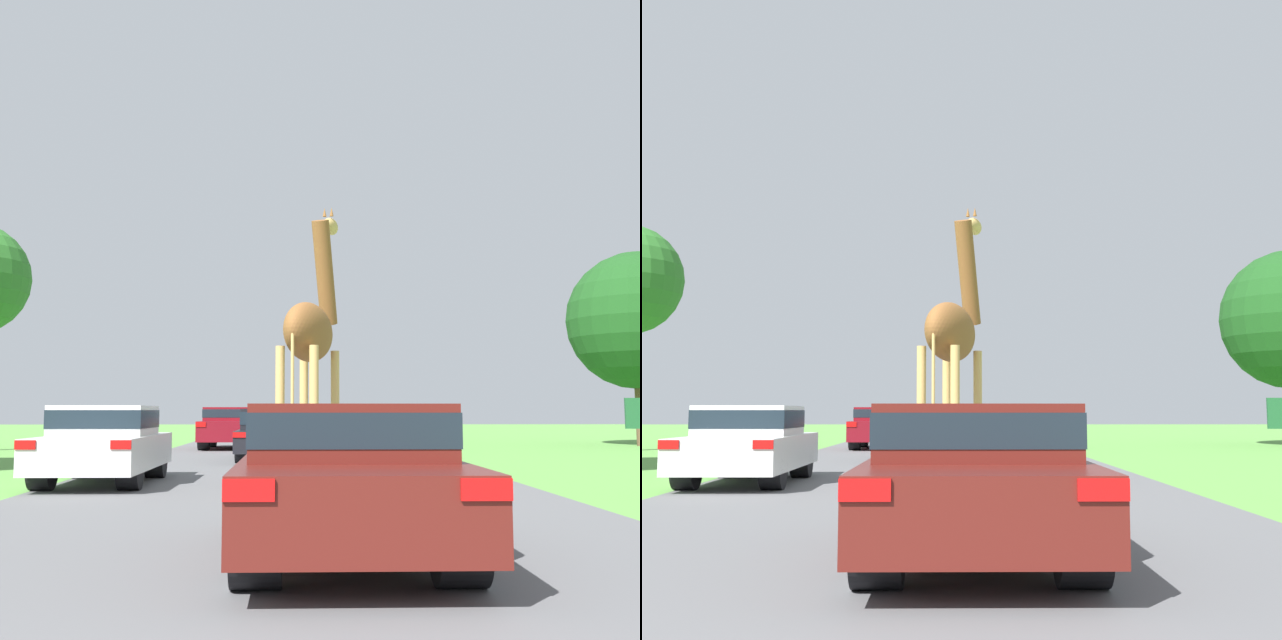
{
  "view_description": "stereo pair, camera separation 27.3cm",
  "coord_description": "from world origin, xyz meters",
  "views": [
    {
      "loc": [
        0.07,
        -1.23,
        1.28
      ],
      "look_at": [
        0.51,
        11.84,
        2.77
      ],
      "focal_mm": 45.0,
      "sensor_mm": 36.0,
      "label": 1
    },
    {
      "loc": [
        0.34,
        -1.24,
        1.28
      ],
      "look_at": [
        0.51,
        11.84,
        2.77
      ],
      "focal_mm": 45.0,
      "sensor_mm": 36.0,
      "label": 2
    }
  ],
  "objects": [
    {
      "name": "car_queue_right",
      "position": [
        1.76,
        15.0,
        0.74
      ],
      "size": [
        1.82,
        4.12,
        1.36
      ],
      "color": "silver",
      "rests_on": "ground"
    },
    {
      "name": "car_verge_right",
      "position": [
        -3.3,
        13.39,
        0.74
      ],
      "size": [
        1.78,
        4.18,
        1.38
      ],
      "color": "silver",
      "rests_on": "ground"
    },
    {
      "name": "giraffe_near_road",
      "position": [
        0.37,
        11.97,
        2.56
      ],
      "size": [
        1.21,
        2.54,
        4.96
      ],
      "rotation": [
        0.0,
        0.0,
        -0.32
      ],
      "color": "tan",
      "rests_on": "ground"
    },
    {
      "name": "car_rear_follower",
      "position": [
        -2.14,
        27.01,
        0.76
      ],
      "size": [
        1.86,
        4.08,
        1.43
      ],
      "color": "maroon",
      "rests_on": "ground"
    },
    {
      "name": "car_lead_maroon",
      "position": [
        0.55,
        5.93,
        0.72
      ],
      "size": [
        1.86,
        3.97,
        1.34
      ],
      "color": "#561914",
      "rests_on": "ground"
    },
    {
      "name": "car_queue_left",
      "position": [
        -0.46,
        20.47,
        0.72
      ],
      "size": [
        1.79,
        4.65,
        1.35
      ],
      "color": "black",
      "rests_on": "ground"
    },
    {
      "name": "road",
      "position": [
        0.0,
        30.0,
        0.0
      ],
      "size": [
        8.29,
        120.0,
        0.0
      ],
      "color": "#5B5B5E",
      "rests_on": "ground"
    },
    {
      "name": "car_far_ahead",
      "position": [
        3.0,
        28.02,
        0.65
      ],
      "size": [
        1.74,
        3.96,
        1.22
      ],
      "color": "navy",
      "rests_on": "ground"
    }
  ]
}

